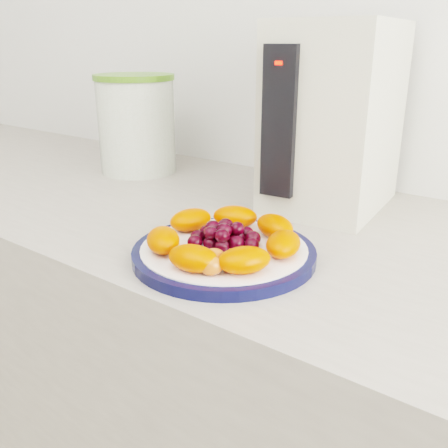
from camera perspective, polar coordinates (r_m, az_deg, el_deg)
The scene contains 10 objects.
counter at distance 1.09m, azimuth 0.96°, elevation -21.88°, with size 3.50×0.60×0.90m, color #A1978A.
cabinet_face at distance 1.11m, azimuth 0.95°, elevation -23.03°, with size 3.48×0.58×0.84m, color #906A57.
plate_rim at distance 0.68m, azimuth 0.00°, elevation -3.38°, with size 0.25×0.25×0.01m, color #090E34.
plate_face at distance 0.68m, azimuth 0.00°, elevation -3.30°, with size 0.23×0.23×0.02m, color white.
canister at distance 1.14m, azimuth -9.93°, elevation 10.87°, with size 0.17×0.17×0.20m, color #465C1A.
canister_lid at distance 1.12m, azimuth -10.26°, elevation 16.20°, with size 0.17×0.17×0.01m, color #507F26.
appliance_body at distance 0.89m, azimuth 12.57°, elevation 11.75°, with size 0.18×0.25×0.31m, color beige.
appliance_panel at distance 0.79m, azimuth 6.34°, elevation 11.38°, with size 0.05×0.02×0.23m, color black.
appliance_led at distance 0.77m, azimuth 6.28°, elevation 17.83°, with size 0.01×0.01×0.01m, color #FF0C05.
fruit_plate at distance 0.66m, azimuth 0.20°, elevation -1.57°, with size 0.22×0.21×0.03m.
Camera 1 is at (0.47, 0.55, 1.18)m, focal length 40.00 mm.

